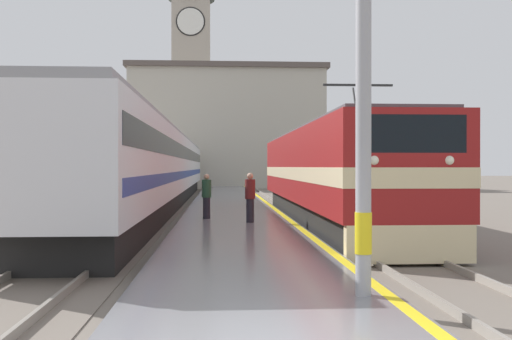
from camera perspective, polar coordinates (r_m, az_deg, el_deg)
ground_plane at (r=35.80m, az=-2.57°, el=-3.08°), size 200.00×200.00×0.00m
platform at (r=30.80m, az=-2.42°, el=-3.38°), size 4.00×140.00×0.27m
rail_track_near at (r=31.06m, az=3.90°, el=-3.54°), size 2.84×140.00×0.16m
rail_track_far at (r=30.97m, az=-9.49°, el=-3.55°), size 2.84×140.00×0.16m
locomotive_train at (r=22.26m, az=6.83°, el=-0.47°), size 2.92×19.59×4.51m
passenger_train at (r=33.09m, az=-9.09°, el=0.25°), size 2.92×44.74×3.86m
catenary_mast at (r=8.98m, az=10.76°, el=13.14°), size 2.23×0.25×7.67m
person_on_platform at (r=19.92m, az=-0.57°, el=-2.53°), size 0.34×0.34×1.65m
second_waiting_passenger at (r=21.42m, az=-4.73°, el=-2.41°), size 0.34×0.34×1.60m
clock_tower at (r=72.75m, az=-6.17°, el=9.61°), size 5.50×5.50×25.96m
station_building at (r=60.54m, az=-2.77°, el=4.07°), size 19.58×7.84×12.10m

